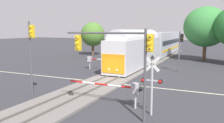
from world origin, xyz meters
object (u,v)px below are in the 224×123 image
traffic_signal_far_side (180,45)px  pine_left_background (93,34)px  crossing_gate_near (127,88)px  crossing_signal_mast (152,79)px  crossing_gate_far (94,60)px  commuter_train (155,44)px  traffic_signal_near_right (120,51)px  traffic_signal_median (31,47)px  elm_centre_background (206,27)px

traffic_signal_far_side → pine_left_background: pine_left_background is taller
crossing_gate_near → crossing_signal_mast: 2.38m
crossing_gate_far → commuter_train: bearing=72.1°
commuter_train → traffic_signal_near_right: bearing=-80.0°
crossing_gate_far → traffic_signal_near_right: bearing=-56.1°
crossing_signal_mast → traffic_signal_near_right: (-1.64, -1.32, 1.80)m
crossing_gate_near → traffic_signal_median: bearing=-174.4°
crossing_gate_far → pine_left_background: (-9.28, 16.10, 3.05)m
traffic_signal_near_right → traffic_signal_median: 8.34m
commuter_train → traffic_signal_far_side: commuter_train is taller
traffic_signal_near_right → commuter_train: bearing=100.0°
crossing_signal_mast → pine_left_background: 36.14m
traffic_signal_far_side → pine_left_background: 24.15m
commuter_train → traffic_signal_far_side: (6.18, -11.69, 0.73)m
traffic_signal_far_side → pine_left_background: size_ratio=0.74×
crossing_gate_far → traffic_signal_far_side: 11.45m
commuter_train → crossing_gate_near: commuter_train is taller
commuter_train → pine_left_background: bearing=173.7°
traffic_signal_near_right → elm_centre_background: 31.20m
crossing_gate_far → elm_centre_background: 21.40m
crossing_gate_far → traffic_signal_near_right: size_ratio=1.10×
commuter_train → crossing_signal_mast: size_ratio=10.43×
traffic_signal_near_right → elm_centre_background: size_ratio=0.60×
crossing_gate_far → traffic_signal_far_side: size_ratio=1.20×
pine_left_background → elm_centre_background: bearing=0.4°
traffic_signal_median → traffic_signal_far_side: bearing=60.3°
crossing_signal_mast → commuter_train: bearing=103.7°
crossing_gate_far → elm_centre_background: size_ratio=0.67×
pine_left_background → commuter_train: bearing=-6.3°
crossing_gate_near → traffic_signal_far_side: bearing=84.9°
crossing_signal_mast → traffic_signal_far_side: traffic_signal_far_side is taller
commuter_train → elm_centre_background: elm_centre_background is taller
traffic_signal_far_side → elm_centre_background: elm_centre_background is taller
traffic_signal_near_right → crossing_gate_near: bearing=99.7°
traffic_signal_near_right → elm_centre_background: (3.27, 30.98, 1.76)m
commuter_train → traffic_signal_median: (-3.07, -27.88, 1.30)m
traffic_signal_far_side → elm_centre_background: 13.82m
traffic_signal_far_side → traffic_signal_median: size_ratio=0.86×
commuter_train → traffic_signal_near_right: 29.74m
crossing_gate_far → elm_centre_background: (13.13, 16.27, 4.54)m
crossing_signal_mast → traffic_signal_near_right: size_ratio=0.68×
commuter_train → traffic_signal_far_side: size_ratio=7.76×
traffic_signal_far_side → traffic_signal_near_right: bearing=-93.3°
traffic_signal_far_side → traffic_signal_near_right: size_ratio=0.92×
crossing_signal_mast → crossing_gate_far: bearing=130.7°
traffic_signal_median → pine_left_background: size_ratio=0.87×
traffic_signal_far_side → elm_centre_background: bearing=80.5°
traffic_signal_near_right → pine_left_background: size_ratio=0.81×
elm_centre_background → crossing_signal_mast: bearing=-93.2°
traffic_signal_far_side → elm_centre_background: size_ratio=0.55×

